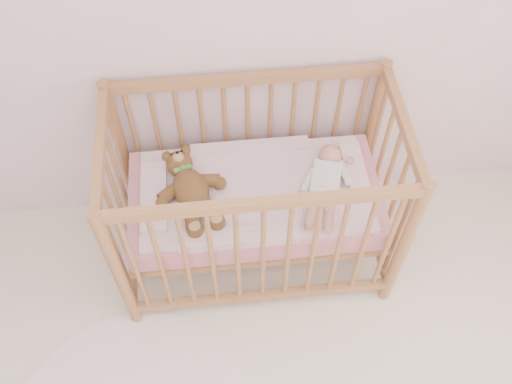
{
  "coord_description": "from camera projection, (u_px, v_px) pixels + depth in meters",
  "views": [
    {
      "loc": [
        -0.08,
        0.01,
        2.79
      ],
      "look_at": [
        0.08,
        1.55,
        0.62
      ],
      "focal_mm": 40.0,
      "sensor_mm": 36.0,
      "label": 1
    }
  ],
  "objects": [
    {
      "name": "wall_back",
      "position": [
        226.0,
        1.0,
        2.33
      ],
      "size": [
        4.0,
        0.02,
        2.7
      ],
      "primitive_type": "cube",
      "color": "beige",
      "rests_on": "floor"
    },
    {
      "name": "mattress",
      "position": [
        255.0,
        200.0,
        2.8
      ],
      "size": [
        1.22,
        0.62,
        0.13
      ],
      "primitive_type": "cube",
      "color": "pink",
      "rests_on": "crib"
    },
    {
      "name": "baby",
      "position": [
        326.0,
        179.0,
        2.69
      ],
      "size": [
        0.39,
        0.56,
        0.12
      ],
      "primitive_type": null,
      "rotation": [
        0.0,
        0.0,
        -0.31
      ],
      "color": "white",
      "rests_on": "blanket"
    },
    {
      "name": "teddy_bear",
      "position": [
        191.0,
        189.0,
        2.64
      ],
      "size": [
        0.49,
        0.59,
        0.14
      ],
      "primitive_type": null,
      "rotation": [
        0.0,
        0.0,
        0.3
      ],
      "color": "brown",
      "rests_on": "blanket"
    },
    {
      "name": "blanket",
      "position": [
        255.0,
        191.0,
        2.74
      ],
      "size": [
        1.1,
        0.58,
        0.06
      ],
      "primitive_type": null,
      "color": "pink",
      "rests_on": "mattress"
    },
    {
      "name": "crib",
      "position": [
        255.0,
        198.0,
        2.79
      ],
      "size": [
        1.36,
        0.76,
        1.0
      ],
      "primitive_type": null,
      "color": "#A36E45",
      "rests_on": "floor"
    }
  ]
}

